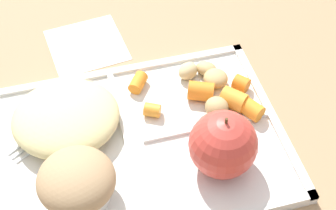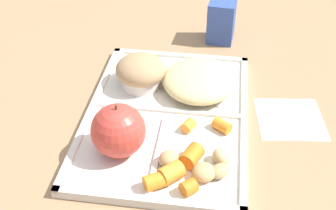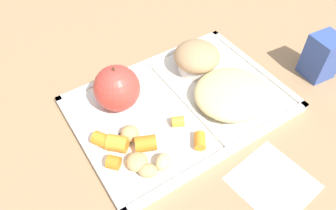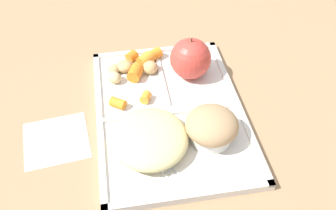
{
  "view_description": "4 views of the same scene",
  "coord_description": "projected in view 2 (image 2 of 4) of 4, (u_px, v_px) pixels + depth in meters",
  "views": [
    {
      "loc": [
        0.06,
        0.4,
        0.56
      ],
      "look_at": [
        -0.05,
        -0.02,
        0.06
      ],
      "focal_mm": 54.59,
      "sensor_mm": 36.0,
      "label": 1
    },
    {
      "loc": [
        -0.58,
        -0.08,
        0.5
      ],
      "look_at": [
        -0.01,
        -0.0,
        0.04
      ],
      "focal_mm": 46.73,
      "sensor_mm": 36.0,
      "label": 2
    },
    {
      "loc": [
        -0.25,
        -0.33,
        0.47
      ],
      "look_at": [
        -0.05,
        -0.03,
        0.06
      ],
      "focal_mm": 34.26,
      "sensor_mm": 36.0,
      "label": 3
    },
    {
      "loc": [
        0.51,
        -0.09,
        0.54
      ],
      "look_at": [
        0.0,
        -0.0,
        0.03
      ],
      "focal_mm": 40.87,
      "sensor_mm": 36.0,
      "label": 4
    }
  ],
  "objects": [
    {
      "name": "carrot_slice_near_corner",
      "position": [
        222.0,
        126.0,
        0.73
      ],
      "size": [
        0.03,
        0.04,
        0.02
      ],
      "primitive_type": "cylinder",
      "rotation": [
        0.0,
        1.57,
        0.96
      ],
      "color": "orange",
      "rests_on": "lunch_tray"
    },
    {
      "name": "meatball_front",
      "position": [
        203.0,
        78.0,
        0.83
      ],
      "size": [
        0.03,
        0.03,
        0.03
      ],
      "primitive_type": "sphere",
      "color": "brown",
      "rests_on": "lunch_tray"
    },
    {
      "name": "milk_carton",
      "position": [
        221.0,
        21.0,
        0.96
      ],
      "size": [
        0.06,
        0.06,
        0.09
      ],
      "primitive_type": "cube",
      "rotation": [
        0.0,
        0.0,
        -0.1
      ],
      "color": "#334C99",
      "rests_on": "ground"
    },
    {
      "name": "carrot_slice_large",
      "position": [
        189.0,
        126.0,
        0.73
      ],
      "size": [
        0.03,
        0.03,
        0.02
      ],
      "primitive_type": "cylinder",
      "rotation": [
        0.0,
        1.57,
        5.82
      ],
      "color": "orange",
      "rests_on": "lunch_tray"
    },
    {
      "name": "green_apple",
      "position": [
        118.0,
        131.0,
        0.67
      ],
      "size": [
        0.09,
        0.09,
        0.09
      ],
      "color": "#C63D33",
      "rests_on": "lunch_tray"
    },
    {
      "name": "potato_chunk_corner",
      "position": [
        219.0,
        171.0,
        0.65
      ],
      "size": [
        0.04,
        0.04,
        0.02
      ],
      "primitive_type": "ellipsoid",
      "rotation": [
        0.0,
        0.0,
        0.86
      ],
      "color": "tan",
      "rests_on": "lunch_tray"
    },
    {
      "name": "paper_napkin",
      "position": [
        290.0,
        119.0,
        0.77
      ],
      "size": [
        0.13,
        0.13,
        0.0
      ],
      "primitive_type": "cube",
      "rotation": [
        0.0,
        0.0,
        0.12
      ],
      "color": "white",
      "rests_on": "ground"
    },
    {
      "name": "potato_chunk_large",
      "position": [
        169.0,
        159.0,
        0.66
      ],
      "size": [
        0.05,
        0.05,
        0.03
      ],
      "primitive_type": "ellipsoid",
      "rotation": [
        0.0,
        0.0,
        2.32
      ],
      "color": "tan",
      "rests_on": "lunch_tray"
    },
    {
      "name": "carrot_slice_center",
      "position": [
        189.0,
        187.0,
        0.62
      ],
      "size": [
        0.03,
        0.03,
        0.02
      ],
      "primitive_type": "cylinder",
      "rotation": [
        0.0,
        1.57,
        5.44
      ],
      "color": "orange",
      "rests_on": "lunch_tray"
    },
    {
      "name": "carrot_slice_back",
      "position": [
        171.0,
        173.0,
        0.64
      ],
      "size": [
        0.04,
        0.04,
        0.03
      ],
      "primitive_type": "cylinder",
      "rotation": [
        0.0,
        1.57,
        5.48
      ],
      "color": "orange",
      "rests_on": "lunch_tray"
    },
    {
      "name": "egg_noodle_pile",
      "position": [
        199.0,
        80.0,
        0.81
      ],
      "size": [
        0.14,
        0.14,
        0.04
      ],
      "primitive_type": "ellipsoid",
      "color": "#D6C684",
      "rests_on": "lunch_tray"
    },
    {
      "name": "meatball_back",
      "position": [
        186.0,
        85.0,
        0.81
      ],
      "size": [
        0.03,
        0.03,
        0.03
      ],
      "primitive_type": "sphere",
      "color": "#755B4C",
      "rests_on": "lunch_tray"
    },
    {
      "name": "lunch_tray",
      "position": [
        167.0,
        117.0,
        0.77
      ],
      "size": [
        0.4,
        0.28,
        0.02
      ],
      "color": "silver",
      "rests_on": "ground"
    },
    {
      "name": "carrot_slice_tilted",
      "position": [
        192.0,
        156.0,
        0.67
      ],
      "size": [
        0.04,
        0.04,
        0.03
      ],
      "primitive_type": "cylinder",
      "rotation": [
        0.0,
        1.57,
        2.73
      ],
      "color": "orange",
      "rests_on": "lunch_tray"
    },
    {
      "name": "ground",
      "position": [
        167.0,
        119.0,
        0.77
      ],
      "size": [
        6.0,
        6.0,
        0.0
      ],
      "primitive_type": "plane",
      "color": "#997551"
    },
    {
      "name": "meatball_side",
      "position": [
        198.0,
        81.0,
        0.82
      ],
      "size": [
        0.04,
        0.04,
        0.04
      ],
      "primitive_type": "sphere",
      "color": "#755B4C",
      "rests_on": "lunch_tray"
    },
    {
      "name": "potato_chunk_wedge",
      "position": [
        221.0,
        157.0,
        0.67
      ],
      "size": [
        0.04,
        0.04,
        0.02
      ],
      "primitive_type": "ellipsoid",
      "rotation": [
        0.0,
        0.0,
        0.6
      ],
      "color": "tan",
      "rests_on": "lunch_tray"
    },
    {
      "name": "plastic_fork",
      "position": [
        198.0,
        81.0,
        0.84
      ],
      "size": [
        0.13,
        0.09,
        0.0
      ],
      "color": "silver",
      "rests_on": "lunch_tray"
    },
    {
      "name": "meatball_center",
      "position": [
        188.0,
        71.0,
        0.84
      ],
      "size": [
        0.04,
        0.04,
        0.04
      ],
      "primitive_type": "sphere",
      "color": "brown",
      "rests_on": "lunch_tray"
    },
    {
      "name": "bran_muffin",
      "position": [
        141.0,
        72.0,
        0.82
      ],
      "size": [
        0.09,
        0.09,
        0.06
      ],
      "color": "silver",
      "rests_on": "lunch_tray"
    },
    {
      "name": "potato_chunk_browned",
      "position": [
        204.0,
        172.0,
        0.65
      ],
      "size": [
        0.05,
        0.05,
        0.02
      ],
      "primitive_type": "ellipsoid",
      "rotation": [
        0.0,
        0.0,
        4.2
      ],
      "color": "tan",
      "rests_on": "lunch_tray"
    },
    {
      "name": "carrot_slice_edge",
      "position": [
        157.0,
        181.0,
        0.63
      ],
      "size": [
        0.04,
        0.04,
        0.02
      ],
      "primitive_type": "cylinder",
      "rotation": [
        0.0,
        1.57,
        2.12
      ],
      "color": "orange",
      "rests_on": "lunch_tray"
    }
  ]
}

